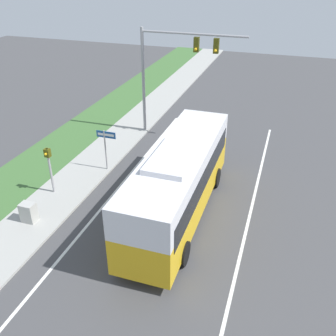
# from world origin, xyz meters

# --- Properties ---
(ground_plane) EXTENTS (80.00, 80.00, 0.00)m
(ground_plane) POSITION_xyz_m (0.00, 0.00, 0.00)
(ground_plane) COLOR #424244
(sidewalk) EXTENTS (2.80, 80.00, 0.12)m
(sidewalk) POSITION_xyz_m (-6.20, 0.00, 0.06)
(sidewalk) COLOR #9E9E99
(sidewalk) RESTS_ON ground_plane
(lane_divider_near) EXTENTS (0.14, 30.00, 0.01)m
(lane_divider_near) POSITION_xyz_m (-3.60, 0.00, 0.00)
(lane_divider_near) COLOR silver
(lane_divider_near) RESTS_ON ground_plane
(lane_divider_far) EXTENTS (0.14, 30.00, 0.01)m
(lane_divider_far) POSITION_xyz_m (3.60, 0.00, 0.00)
(lane_divider_far) COLOR silver
(lane_divider_far) RESTS_ON ground_plane
(bus) EXTENTS (2.67, 10.23, 3.76)m
(bus) POSITION_xyz_m (0.24, 2.97, 2.07)
(bus) COLOR gold
(bus) RESTS_ON ground_plane
(signal_gantry) EXTENTS (6.91, 0.41, 7.21)m
(signal_gantry) POSITION_xyz_m (-3.05, 11.90, 5.15)
(signal_gantry) COLOR #939399
(signal_gantry) RESTS_ON ground_plane
(pedestrian_signal) EXTENTS (0.28, 0.34, 2.67)m
(pedestrian_signal) POSITION_xyz_m (-6.63, 2.65, 1.85)
(pedestrian_signal) COLOR #939399
(pedestrian_signal) RESTS_ON ground_plane
(street_sign) EXTENTS (1.17, 0.08, 2.60)m
(street_sign) POSITION_xyz_m (-4.99, 5.79, 1.80)
(street_sign) COLOR #939399
(street_sign) RESTS_ON ground_plane
(utility_cabinet) EXTENTS (0.68, 0.52, 0.96)m
(utility_cabinet) POSITION_xyz_m (-6.28, 0.11, 0.60)
(utility_cabinet) COLOR #A8A8A3
(utility_cabinet) RESTS_ON sidewalk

